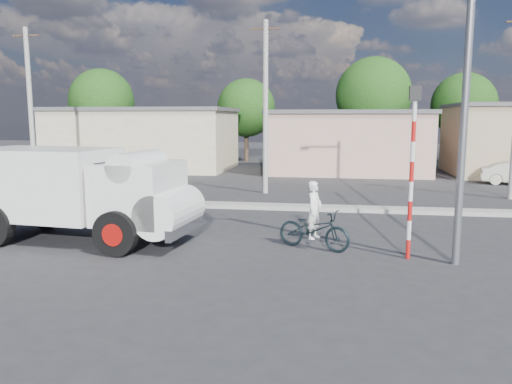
# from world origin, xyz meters

# --- Properties ---
(ground_plane) EXTENTS (120.00, 120.00, 0.00)m
(ground_plane) POSITION_xyz_m (0.00, 0.00, 0.00)
(ground_plane) COLOR #2C2C2F
(ground_plane) RESTS_ON ground
(median) EXTENTS (40.00, 0.80, 0.16)m
(median) POSITION_xyz_m (0.00, 8.00, 0.08)
(median) COLOR #99968E
(median) RESTS_ON ground
(truck) EXTENTS (6.75, 3.13, 2.70)m
(truck) POSITION_xyz_m (-5.87, 1.86, 1.50)
(truck) COLOR black
(truck) RESTS_ON ground
(bicycle) EXTENTS (2.23, 1.49, 1.11)m
(bicycle) POSITION_xyz_m (0.77, 2.10, 0.55)
(bicycle) COLOR black
(bicycle) RESTS_ON ground
(cyclist) EXTENTS (0.57, 0.68, 1.59)m
(cyclist) POSITION_xyz_m (0.77, 2.10, 0.79)
(cyclist) COLOR white
(cyclist) RESTS_ON ground
(traffic_pole) EXTENTS (0.28, 0.18, 4.36)m
(traffic_pole) POSITION_xyz_m (3.20, 1.50, 2.59)
(traffic_pole) COLOR red
(traffic_pole) RESTS_ON ground
(streetlight) EXTENTS (2.34, 0.22, 9.00)m
(streetlight) POSITION_xyz_m (4.14, 1.20, 4.96)
(streetlight) COLOR slate
(streetlight) RESTS_ON ground
(building_row) EXTENTS (37.80, 7.30, 4.44)m
(building_row) POSITION_xyz_m (1.10, 22.00, 2.13)
(building_row) COLOR beige
(building_row) RESTS_ON ground
(tree_row) EXTENTS (43.62, 7.43, 8.42)m
(tree_row) POSITION_xyz_m (3.76, 28.45, 4.99)
(tree_row) COLOR #38281E
(tree_row) RESTS_ON ground
(utility_poles) EXTENTS (35.40, 0.24, 8.00)m
(utility_poles) POSITION_xyz_m (3.25, 12.00, 4.07)
(utility_poles) COLOR #99968E
(utility_poles) RESTS_ON ground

